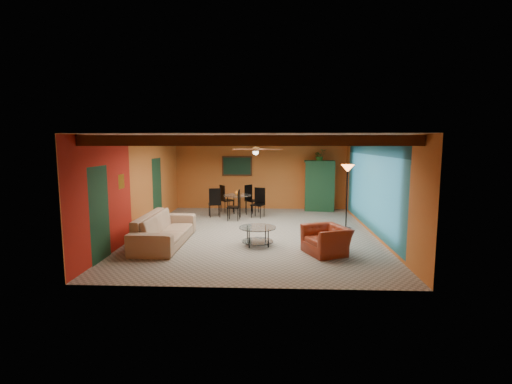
{
  "coord_description": "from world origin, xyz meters",
  "views": [
    {
      "loc": [
        0.48,
        -10.3,
        2.54
      ],
      "look_at": [
        0.0,
        0.2,
        1.15
      ],
      "focal_mm": 26.26,
      "sensor_mm": 36.0,
      "label": 1
    }
  ],
  "objects_px": {
    "sofa": "(165,229)",
    "floor_lamp": "(347,197)",
    "armchair": "(326,240)",
    "coffee_table": "(258,236)",
    "armoire": "(319,186)",
    "dining_table": "(237,201)",
    "potted_plant": "(320,156)",
    "vase": "(237,184)"
  },
  "relations": [
    {
      "from": "armoire",
      "to": "armchair",
      "type": "bearing_deg",
      "value": -89.5
    },
    {
      "from": "armoire",
      "to": "floor_lamp",
      "type": "bearing_deg",
      "value": -76.01
    },
    {
      "from": "armoire",
      "to": "vase",
      "type": "xyz_separation_m",
      "value": [
        -2.97,
        -1.17,
        0.19
      ]
    },
    {
      "from": "sofa",
      "to": "dining_table",
      "type": "bearing_deg",
      "value": -21.33
    },
    {
      "from": "armchair",
      "to": "coffee_table",
      "type": "xyz_separation_m",
      "value": [
        -1.61,
        0.63,
        -0.08
      ]
    },
    {
      "from": "sofa",
      "to": "floor_lamp",
      "type": "xyz_separation_m",
      "value": [
        4.89,
        1.87,
        0.58
      ]
    },
    {
      "from": "potted_plant",
      "to": "floor_lamp",
      "type": "bearing_deg",
      "value": -81.52
    },
    {
      "from": "armchair",
      "to": "coffee_table",
      "type": "height_order",
      "value": "armchair"
    },
    {
      "from": "armchair",
      "to": "floor_lamp",
      "type": "xyz_separation_m",
      "value": [
        0.94,
        2.55,
        0.64
      ]
    },
    {
      "from": "armchair",
      "to": "vase",
      "type": "height_order",
      "value": "vase"
    },
    {
      "from": "dining_table",
      "to": "potted_plant",
      "type": "distance_m",
      "value": 3.55
    },
    {
      "from": "sofa",
      "to": "armchair",
      "type": "distance_m",
      "value": 4.01
    },
    {
      "from": "coffee_table",
      "to": "vase",
      "type": "xyz_separation_m",
      "value": [
        -0.88,
        3.76,
        0.87
      ]
    },
    {
      "from": "dining_table",
      "to": "floor_lamp",
      "type": "bearing_deg",
      "value": -28.35
    },
    {
      "from": "dining_table",
      "to": "armchair",
      "type": "bearing_deg",
      "value": -60.52
    },
    {
      "from": "coffee_table",
      "to": "armoire",
      "type": "height_order",
      "value": "armoire"
    },
    {
      "from": "floor_lamp",
      "to": "potted_plant",
      "type": "relative_size",
      "value": 4.04
    },
    {
      "from": "coffee_table",
      "to": "vase",
      "type": "relative_size",
      "value": 5.4
    },
    {
      "from": "sofa",
      "to": "coffee_table",
      "type": "height_order",
      "value": "sofa"
    },
    {
      "from": "armchair",
      "to": "potted_plant",
      "type": "distance_m",
      "value": 5.85
    },
    {
      "from": "dining_table",
      "to": "armoire",
      "type": "height_order",
      "value": "armoire"
    },
    {
      "from": "floor_lamp",
      "to": "potted_plant",
      "type": "height_order",
      "value": "potted_plant"
    },
    {
      "from": "sofa",
      "to": "armchair",
      "type": "height_order",
      "value": "sofa"
    },
    {
      "from": "sofa",
      "to": "dining_table",
      "type": "relative_size",
      "value": 1.34
    },
    {
      "from": "coffee_table",
      "to": "armoire",
      "type": "distance_m",
      "value": 5.4
    },
    {
      "from": "coffee_table",
      "to": "potted_plant",
      "type": "relative_size",
      "value": 1.96
    },
    {
      "from": "potted_plant",
      "to": "vase",
      "type": "height_order",
      "value": "potted_plant"
    },
    {
      "from": "dining_table",
      "to": "vase",
      "type": "height_order",
      "value": "vase"
    },
    {
      "from": "armchair",
      "to": "armoire",
      "type": "distance_m",
      "value": 5.62
    },
    {
      "from": "floor_lamp",
      "to": "armchair",
      "type": "bearing_deg",
      "value": -110.19
    },
    {
      "from": "armchair",
      "to": "floor_lamp",
      "type": "distance_m",
      "value": 2.79
    },
    {
      "from": "vase",
      "to": "floor_lamp",
      "type": "bearing_deg",
      "value": -28.35
    },
    {
      "from": "coffee_table",
      "to": "floor_lamp",
      "type": "bearing_deg",
      "value": 37.0
    },
    {
      "from": "coffee_table",
      "to": "vase",
      "type": "distance_m",
      "value": 3.96
    },
    {
      "from": "dining_table",
      "to": "vase",
      "type": "distance_m",
      "value": 0.59
    },
    {
      "from": "coffee_table",
      "to": "armoire",
      "type": "xyz_separation_m",
      "value": [
        2.09,
        4.93,
        0.67
      ]
    },
    {
      "from": "dining_table",
      "to": "armoire",
      "type": "relative_size",
      "value": 1.08
    },
    {
      "from": "armoire",
      "to": "potted_plant",
      "type": "distance_m",
      "value": 1.15
    },
    {
      "from": "coffee_table",
      "to": "potted_plant",
      "type": "xyz_separation_m",
      "value": [
        2.09,
        4.93,
        1.82
      ]
    },
    {
      "from": "coffee_table",
      "to": "armoire",
      "type": "bearing_deg",
      "value": 67.0
    },
    {
      "from": "sofa",
      "to": "floor_lamp",
      "type": "bearing_deg",
      "value": -68.82
    },
    {
      "from": "coffee_table",
      "to": "dining_table",
      "type": "xyz_separation_m",
      "value": [
        -0.88,
        3.76,
        0.27
      ]
    }
  ]
}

